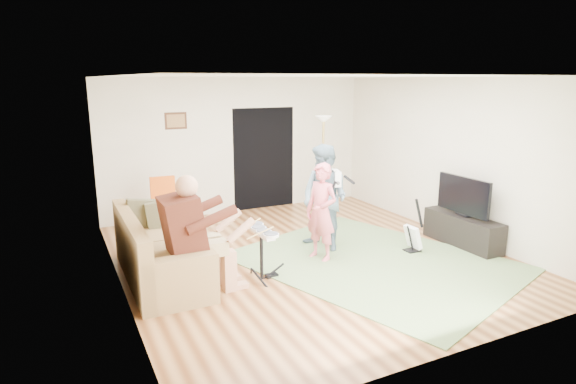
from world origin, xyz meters
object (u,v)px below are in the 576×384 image
object	(u,v)px
television	(463,195)
tv_cabinet	(463,230)
torchiere_lamp	(323,148)
drum_kit	(262,257)
dining_chair	(166,216)
guitarist	(325,198)
sofa	(154,258)
singer	(321,212)
guitar_spare	(413,237)

from	to	relation	value
television	tv_cabinet	bearing A→B (deg)	0.00
torchiere_lamp	drum_kit	bearing A→B (deg)	-134.60
drum_kit	dining_chair	bearing A→B (deg)	107.57
guitarist	sofa	bearing A→B (deg)	-109.84
dining_chair	television	distance (m)	4.97
drum_kit	singer	distance (m)	1.22
singer	torchiere_lamp	xyz separation A→B (m)	(1.24, 2.07, 0.62)
guitar_spare	torchiere_lamp	bearing A→B (deg)	95.18
television	singer	bearing A→B (deg)	168.16
drum_kit	torchiere_lamp	size ratio (longest dim) A/B	0.37
singer	dining_chair	bearing A→B (deg)	-159.02
guitarist	dining_chair	distance (m)	2.79
drum_kit	singer	size ratio (longest dim) A/B	0.50
drum_kit	guitar_spare	world-z (taller)	guitar_spare
guitar_spare	drum_kit	bearing A→B (deg)	178.17
sofa	drum_kit	xyz separation A→B (m)	(1.30, -0.65, 0.02)
singer	television	world-z (taller)	singer
sofa	torchiere_lamp	size ratio (longest dim) A/B	1.13
television	torchiere_lamp	bearing A→B (deg)	113.40
sofa	guitarist	bearing A→B (deg)	0.49
sofa	television	xyz separation A→B (m)	(4.75, -0.84, 0.55)
sofa	tv_cabinet	xyz separation A→B (m)	(4.80, -0.84, -0.05)
drum_kit	guitar_spare	distance (m)	2.56
sofa	drum_kit	bearing A→B (deg)	-26.57
sofa	dining_chair	distance (m)	1.83
guitarist	guitar_spare	size ratio (longest dim) A/B	1.96
guitar_spare	dining_chair	bearing A→B (deg)	143.25
guitarist	television	bearing A→B (deg)	47.00
singer	tv_cabinet	size ratio (longest dim) A/B	1.05
guitarist	torchiere_lamp	size ratio (longest dim) A/B	0.85
drum_kit	tv_cabinet	world-z (taller)	drum_kit
drum_kit	singer	bearing A→B (deg)	15.22
guitarist	dining_chair	world-z (taller)	guitarist
singer	dining_chair	size ratio (longest dim) A/B	1.43
torchiere_lamp	television	bearing A→B (deg)	-66.60
sofa	tv_cabinet	size ratio (longest dim) A/B	1.60
guitar_spare	guitarist	bearing A→B (deg)	147.46
tv_cabinet	guitar_spare	bearing A→B (deg)	173.31
dining_chair	guitar_spare	bearing A→B (deg)	-33.56
sofa	guitarist	world-z (taller)	guitarist
sofa	dining_chair	size ratio (longest dim) A/B	2.16
dining_chair	television	bearing A→B (deg)	-28.42
guitarist	guitar_spare	distance (m)	1.52
sofa	television	bearing A→B (deg)	-10.05
drum_kit	guitar_spare	xyz separation A→B (m)	(2.56, -0.08, -0.07)
guitarist	tv_cabinet	size ratio (longest dim) A/B	1.20
drum_kit	torchiere_lamp	distance (m)	3.49
guitar_spare	singer	bearing A→B (deg)	165.34
dining_chair	guitarist	bearing A→B (deg)	-35.71
guitar_spare	television	bearing A→B (deg)	-7.06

